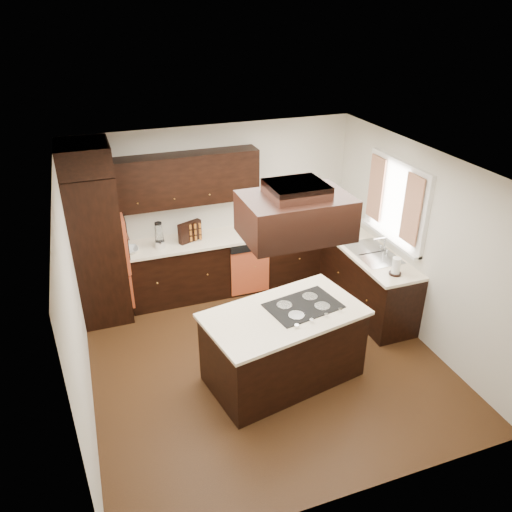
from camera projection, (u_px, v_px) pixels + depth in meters
name	position (u px, v px, depth m)	size (l,w,h in m)	color
floor	(264.00, 359.00, 6.34)	(4.20, 4.20, 0.02)	#503017
ceiling	(266.00, 167.00, 5.17)	(4.20, 4.20, 0.02)	white
wall_back	(216.00, 208.00, 7.52)	(4.20, 0.02, 2.50)	beige
wall_front	(358.00, 394.00, 3.99)	(4.20, 0.02, 2.50)	beige
wall_left	(73.00, 306.00, 5.12)	(0.02, 4.20, 2.50)	beige
wall_right	(419.00, 245.00, 6.38)	(0.02, 4.20, 2.50)	beige
oven_column	(98.00, 248.00, 6.74)	(0.65, 0.75, 2.12)	black
wall_oven_face	(124.00, 240.00, 6.81)	(0.05, 0.62, 0.78)	#D8572E
base_cabinets_back	(226.00, 264.00, 7.64)	(2.93, 0.60, 0.88)	black
base_cabinets_right	(357.00, 272.00, 7.42)	(0.60, 2.40, 0.88)	black
countertop_back	(225.00, 237.00, 7.42)	(2.93, 0.63, 0.04)	#FFEDCA
countertop_right	(359.00, 244.00, 7.20)	(0.63, 2.40, 0.04)	#FFEDCA
upper_cabinets	(188.00, 179.00, 6.98)	(2.00, 0.34, 0.72)	black
dishwasher_front	(250.00, 272.00, 7.50)	(0.60, 0.05, 0.72)	#D8572E
window_frame	(396.00, 201.00, 6.65)	(0.06, 1.32, 1.12)	white
window_pane	(398.00, 201.00, 6.65)	(0.00, 1.20, 1.00)	white
curtain_left	(412.00, 210.00, 6.25)	(0.02, 0.34, 0.90)	beige
curtain_right	(376.00, 188.00, 6.96)	(0.02, 0.34, 0.90)	beige
sink_rim	(373.00, 253.00, 6.90)	(0.52, 0.84, 0.01)	silver
island	(283.00, 347.00, 5.83)	(1.73, 0.94, 0.88)	black
island_top	(284.00, 314.00, 5.61)	(1.79, 1.01, 0.04)	#FFEDCA
cooktop	(303.00, 306.00, 5.72)	(0.82, 0.54, 0.01)	black
range_hood	(295.00, 216.00, 4.90)	(1.05, 0.72, 0.42)	black
hood_duct	(296.00, 190.00, 4.78)	(0.55, 0.50, 0.13)	black
blender_base	(160.00, 244.00, 7.04)	(0.15, 0.15, 0.10)	silver
blender_pitcher	(159.00, 233.00, 6.96)	(0.13, 0.13, 0.26)	silver
spice_rack	(190.00, 232.00, 7.18)	(0.36, 0.09, 0.30)	black
mixing_bowl	(129.00, 250.00, 6.90)	(0.27, 0.27, 0.07)	white
soap_bottle	(348.00, 229.00, 7.40)	(0.08, 0.08, 0.18)	white
paper_towel	(396.00, 266.00, 6.32)	(0.11, 0.11, 0.24)	white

